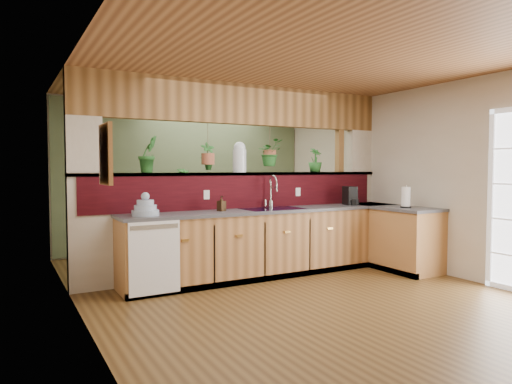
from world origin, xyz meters
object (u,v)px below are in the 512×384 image
glass_jar (239,157)px  shelving_console (167,224)px  dish_stack (145,209)px  faucet (272,190)px  soap_dispenser (221,203)px  paper_towel (406,198)px  coffee_maker (350,196)px

glass_jar → shelving_console: (-0.42, 1.90, -1.10)m
dish_stack → faucet: bearing=6.9°
faucet → shelving_console: bearing=111.1°
soap_dispenser → shelving_console: bearing=89.7°
shelving_console → glass_jar: bearing=-63.3°
dish_stack → paper_towel: 3.51m
dish_stack → shelving_console: 2.60m
faucet → paper_towel: bearing=-30.0°
coffee_maker → shelving_console: size_ratio=0.21×
coffee_maker → glass_jar: size_ratio=0.65×
faucet → glass_jar: (-0.39, 0.22, 0.46)m
faucet → coffee_maker: size_ratio=1.65×
soap_dispenser → faucet: bearing=8.2°
coffee_maker → paper_towel: size_ratio=0.89×
paper_towel → shelving_console: (-2.42, 3.05, -0.54)m
faucet → coffee_maker: faucet is taller
coffee_maker → glass_jar: (-1.66, 0.39, 0.57)m
faucet → soap_dispenser: (-0.83, -0.12, -0.15)m
faucet → dish_stack: size_ratio=1.46×
faucet → dish_stack: bearing=-173.1°
soap_dispenser → glass_jar: 0.82m
shelving_console → soap_dispenser: bearing=-76.2°
faucet → paper_towel: (1.60, -0.93, -0.10)m
coffee_maker → paper_towel: 0.83m
soap_dispenser → paper_towel: size_ratio=0.63×
faucet → glass_jar: size_ratio=1.08×
dish_stack → coffee_maker: bearing=1.0°
glass_jar → coffee_maker: bearing=-13.1°
coffee_maker → shelving_console: (-2.08, 2.29, -0.53)m
faucet → paper_towel: 1.86m
glass_jar → shelving_console: 2.24m
soap_dispenser → coffee_maker: 2.10m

